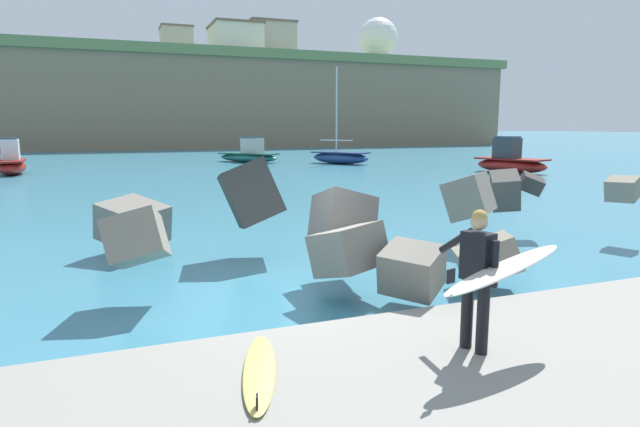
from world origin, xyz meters
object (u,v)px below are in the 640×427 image
object	(u,v)px
surfer_with_board	(486,271)
station_building_central	(177,47)
boat_near_right	(340,157)
boat_far_left	(11,163)
station_building_east	(270,42)
boat_mid_left	(510,162)
spare_surfboard	(259,370)
boat_mid_right	(249,155)
station_building_west	(235,41)
radar_dome	(378,42)

from	to	relation	value
surfer_with_board	station_building_central	bearing A→B (deg)	85.53
boat_near_right	boat_far_left	distance (m)	22.46
boat_far_left	station_building_east	size ratio (longest dim) A/B	0.59
surfer_with_board	boat_mid_left	xyz separation A→B (m)	(19.45, 22.29, -0.56)
boat_near_right	boat_mid_left	world-z (taller)	boat_near_right
spare_surfboard	boat_mid_left	distance (m)	31.14
spare_surfboard	boat_far_left	distance (m)	32.92
boat_mid_left	station_building_central	xyz separation A→B (m)	(-12.51, 66.44, 15.01)
boat_mid_right	station_building_central	world-z (taller)	station_building_central
spare_surfboard	station_building_east	size ratio (longest dim) A/B	0.29
boat_near_right	station_building_east	distance (m)	45.87
station_building_west	boat_near_right	bearing A→B (deg)	-91.19
boat_mid_left	boat_mid_right	distance (m)	20.34
radar_dome	station_building_east	world-z (taller)	radar_dome
boat_mid_left	surfer_with_board	bearing A→B (deg)	-131.11
station_building_central	radar_dome	bearing A→B (deg)	-8.46
boat_near_right	station_building_east	size ratio (longest dim) A/B	1.06
boat_far_left	boat_mid_left	bearing A→B (deg)	-19.26
surfer_with_board	station_building_central	size ratio (longest dim) A/B	0.33
radar_dome	boat_near_right	bearing A→B (deg)	-119.91
boat_far_left	radar_dome	bearing A→B (deg)	44.87
station_building_east	station_building_west	bearing A→B (deg)	-155.73
surfer_with_board	spare_surfboard	xyz separation A→B (m)	(-2.72, 0.43, -1.00)
boat_near_right	radar_dome	bearing A→B (deg)	60.09
spare_surfboard	boat_near_right	xyz separation A→B (m)	(15.25, 33.06, 0.26)
surfer_with_board	station_building_central	distance (m)	90.16
station_building_west	station_building_east	bearing A→B (deg)	24.27
surfer_with_board	boat_mid_left	world-z (taller)	boat_mid_left
surfer_with_board	station_building_west	bearing A→B (deg)	79.72
boat_far_left	station_building_east	bearing A→B (deg)	56.34
spare_surfboard	boat_mid_right	xyz separation A→B (m)	(9.05, 37.41, 0.34)
spare_surfboard	boat_mid_right	size ratio (longest dim) A/B	0.38
boat_mid_left	station_building_east	xyz separation A→B (m)	(-0.20, 54.07, 14.70)
station_building_east	boat_far_left	bearing A→B (deg)	-123.66
station_building_west	radar_dome	bearing A→B (deg)	19.48
boat_mid_right	station_building_east	distance (m)	43.23
spare_surfboard	station_building_west	size ratio (longest dim) A/B	0.24
radar_dome	station_building_central	world-z (taller)	radar_dome
radar_dome	boat_mid_right	bearing A→B (deg)	-127.43
boat_near_right	station_building_west	xyz separation A→B (m)	(0.84, 40.21, 14.33)
radar_dome	station_building_central	distance (m)	34.86
surfer_with_board	boat_mid_right	size ratio (longest dim) A/B	0.40
station_building_west	station_building_east	xyz separation A→B (m)	(5.89, 2.66, 0.54)
boat_near_right	station_building_central	size ratio (longest dim) A/B	1.17
surfer_with_board	boat_near_right	world-z (taller)	boat_near_right
boat_mid_right	boat_mid_left	bearing A→B (deg)	-49.86
surfer_with_board	boat_near_right	distance (m)	35.76
station_building_west	station_building_central	size ratio (longest dim) A/B	1.32
spare_surfboard	station_building_west	distance (m)	76.42
boat_mid_right	boat_far_left	bearing A→B (deg)	-161.97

